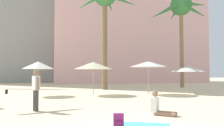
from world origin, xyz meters
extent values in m
cube|color=beige|center=(9.44, 32.73, 8.57)|extent=(24.94, 9.95, 17.14)
cylinder|color=brown|center=(2.09, 16.47, 4.65)|extent=(0.51, 0.51, 9.30)
cone|color=#387A3D|center=(4.07, 16.72, 8.93)|extent=(3.01, 0.88, 1.22)
cone|color=#387A3D|center=(2.94, 18.26, 8.92)|extent=(1.72, 2.89, 1.23)
cone|color=#387A3D|center=(0.66, 17.81, 8.84)|extent=(2.49, 2.38, 1.39)
cylinder|color=#896B4C|center=(11.02, 17.59, 4.61)|extent=(0.41, 0.41, 9.22)
sphere|color=#387A3D|center=(11.02, 17.59, 9.22)|extent=(2.37, 2.37, 2.37)
cone|color=#387A3D|center=(13.04, 17.87, 8.69)|extent=(3.12, 0.94, 1.55)
cone|color=#387A3D|center=(11.29, 19.64, 8.78)|extent=(0.94, 3.15, 1.37)
cone|color=#387A3D|center=(9.28, 18.57, 8.57)|extent=(2.88, 1.95, 1.76)
cone|color=#387A3D|center=(9.32, 16.57, 8.54)|extent=(2.84, 1.99, 1.82)
cone|color=#387A3D|center=(11.42, 15.57, 8.71)|extent=(1.12, 3.13, 1.50)
cylinder|color=gray|center=(4.39, 10.95, 1.24)|extent=(0.06, 0.06, 2.49)
cone|color=white|center=(4.39, 10.95, 2.27)|extent=(2.78, 2.78, 0.43)
cylinder|color=gray|center=(0.28, 11.44, 1.21)|extent=(0.06, 0.06, 2.42)
cone|color=beige|center=(0.28, 11.44, 2.15)|extent=(2.79, 2.79, 0.53)
cylinder|color=gray|center=(7.68, 10.91, 1.09)|extent=(0.06, 0.06, 2.18)
cone|color=beige|center=(7.68, 10.91, 1.93)|extent=(2.64, 2.64, 0.49)
cylinder|color=gray|center=(-3.62, 11.66, 1.21)|extent=(0.06, 0.06, 2.41)
cone|color=white|center=(-3.62, 11.66, 2.15)|extent=(2.19, 2.19, 0.52)
cube|color=#4CC6D6|center=(0.42, 1.46, 0.01)|extent=(1.82, 1.44, 0.01)
cube|color=#772061|center=(-0.38, 1.42, 0.21)|extent=(0.33, 0.23, 0.42)
cube|color=#5F194E|center=(-0.40, 1.30, 0.13)|extent=(0.22, 0.10, 0.18)
cylinder|color=#936B51|center=(1.89, 2.93, 0.08)|extent=(0.71, 0.67, 0.16)
cylinder|color=#936B51|center=(1.75, 2.78, 0.08)|extent=(0.71, 0.67, 0.16)
cube|color=white|center=(1.52, 3.13, 0.39)|extent=(0.43, 0.44, 0.55)
sphere|color=#936B51|center=(1.52, 3.13, 0.81)|extent=(0.34, 0.34, 0.24)
cylinder|color=#3D3D42|center=(-3.11, 5.08, 0.44)|extent=(0.21, 0.21, 0.89)
cylinder|color=#3D3D42|center=(-3.02, 4.90, 0.44)|extent=(0.21, 0.21, 0.89)
cube|color=white|center=(-3.06, 4.99, 1.19)|extent=(0.37, 0.46, 0.60)
sphere|color=#936B51|center=(-3.06, 4.99, 1.63)|extent=(0.32, 0.32, 0.24)
cylinder|color=#936B51|center=(-3.17, 5.22, 1.15)|extent=(0.13, 0.13, 0.57)
cylinder|color=#936B51|center=(-2.96, 4.77, 1.15)|extent=(0.13, 0.13, 0.57)
ellipsoid|color=#B2B2B7|center=(-3.06, 5.29, 0.90)|extent=(2.93, 1.26, 0.19)
ellipsoid|color=gold|center=(-3.06, 5.29, 0.90)|extent=(2.94, 1.29, 0.17)
cube|color=black|center=(-4.20, 4.90, 0.84)|extent=(0.11, 0.05, 0.18)
camera|label=1|loc=(-2.03, -5.05, 1.61)|focal=36.20mm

